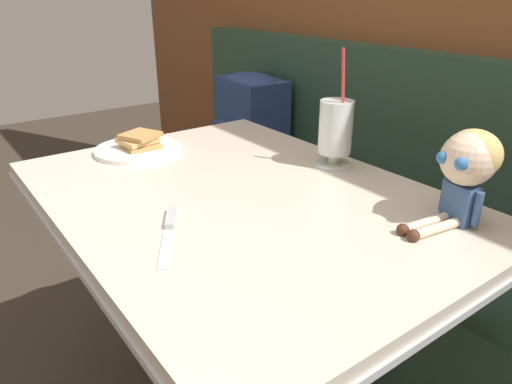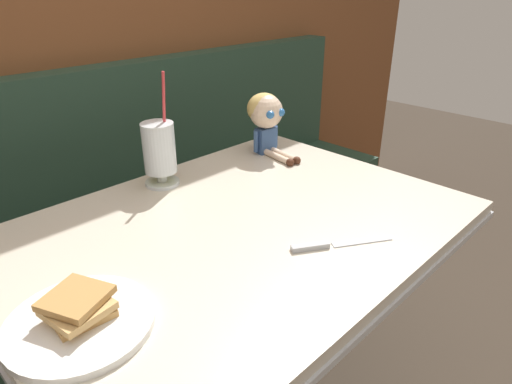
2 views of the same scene
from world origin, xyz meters
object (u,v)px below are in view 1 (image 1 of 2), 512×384
at_px(milkshake_glass, 337,131).
at_px(backpack, 251,119).
at_px(butter_knife, 169,226).
at_px(seated_doll, 468,164).
at_px(toast_plate, 138,147).

bearing_deg(milkshake_glass, backpack, 159.89).
distance_m(butter_knife, seated_doll, 0.61).
relative_size(milkshake_glass, butter_knife, 1.50).
xyz_separation_m(seated_doll, backpack, (-1.18, 0.32, -0.21)).
xyz_separation_m(butter_knife, backpack, (-0.85, 0.82, -0.09)).
height_order(toast_plate, butter_knife, toast_plate).
bearing_deg(butter_knife, seated_doll, 56.12).
distance_m(toast_plate, backpack, 0.77).
relative_size(butter_knife, seated_doll, 0.94).
xyz_separation_m(milkshake_glass, butter_knife, (0.06, -0.53, -0.10)).
distance_m(milkshake_glass, butter_knife, 0.54).
relative_size(seated_doll, backpack, 0.56).
height_order(butter_knife, seated_doll, seated_doll).
height_order(toast_plate, seated_doll, seated_doll).
bearing_deg(butter_knife, milkshake_glass, 96.00).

